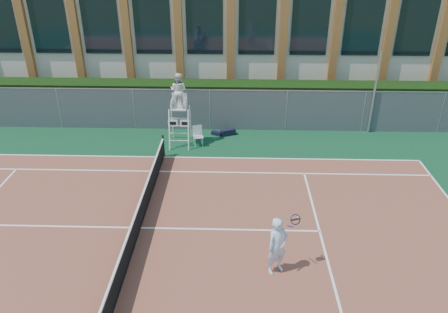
{
  "coord_description": "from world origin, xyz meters",
  "views": [
    {
      "loc": [
        3.39,
        -12.58,
        9.54
      ],
      "look_at": [
        2.91,
        3.0,
        1.4
      ],
      "focal_mm": 35.0,
      "sensor_mm": 36.0,
      "label": 1
    }
  ],
  "objects_px": {
    "umpire_chair": "(179,92)",
    "tennis_player": "(277,246)",
    "plastic_chair": "(198,134)",
    "steel_pole": "(374,93)"
  },
  "relations": [
    {
      "from": "umpire_chair",
      "to": "tennis_player",
      "type": "relative_size",
      "value": 1.89
    },
    {
      "from": "umpire_chair",
      "to": "tennis_player",
      "type": "distance_m",
      "value": 10.11
    },
    {
      "from": "tennis_player",
      "to": "plastic_chair",
      "type": "bearing_deg",
      "value": 109.61
    },
    {
      "from": "tennis_player",
      "to": "steel_pole",
      "type": "bearing_deg",
      "value": 62.2
    },
    {
      "from": "umpire_chair",
      "to": "plastic_chair",
      "type": "relative_size",
      "value": 3.67
    },
    {
      "from": "steel_pole",
      "to": "plastic_chair",
      "type": "distance_m",
      "value": 9.18
    },
    {
      "from": "plastic_chair",
      "to": "tennis_player",
      "type": "distance_m",
      "value": 9.53
    },
    {
      "from": "steel_pole",
      "to": "umpire_chair",
      "type": "distance_m",
      "value": 9.88
    },
    {
      "from": "plastic_chair",
      "to": "tennis_player",
      "type": "xyz_separation_m",
      "value": [
        3.2,
        -8.97,
        0.4
      ]
    },
    {
      "from": "steel_pole",
      "to": "umpire_chair",
      "type": "height_order",
      "value": "steel_pole"
    }
  ]
}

